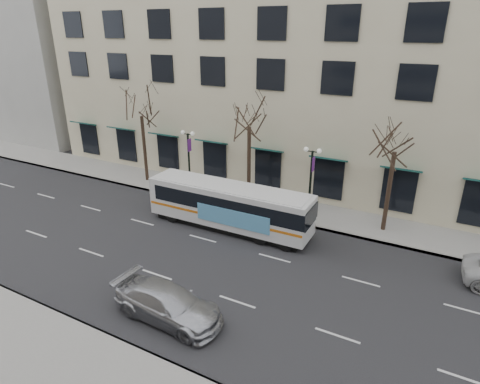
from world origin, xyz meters
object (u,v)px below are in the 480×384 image
Objects in this scene: lamp_post_left at (189,159)px; city_bus at (230,205)px; tree_far_mid at (249,113)px; silver_car at (168,303)px; tree_far_right at (397,137)px; lamp_post_right at (311,180)px; tree_far_left at (140,105)px.

lamp_post_left reaches higher than city_bus.
silver_car is (2.74, -13.60, -6.12)m from tree_far_mid.
silver_car is (-7.26, -13.60, -5.63)m from tree_far_right.
tree_far_left is at bearing 177.71° from lamp_post_right.
tree_far_left is at bearing 45.54° from silver_car.
lamp_post_left is 10.00m from lamp_post_right.
tree_far_left is 10.00m from tree_far_mid.
tree_far_right is at bearing 25.07° from city_bus.
tree_far_mid reaches higher than lamp_post_right.
city_bus is at bearing 14.17° from silver_car.
tree_far_left is 12.70m from city_bus.
lamp_post_right is at bearing 41.59° from city_bus.
tree_far_mid reaches higher than tree_far_left.
silver_car is (-2.27, -13.00, -2.16)m from lamp_post_right.
lamp_post_left is (-14.99, -0.60, -3.48)m from tree_far_right.
city_bus is 9.47m from silver_car.
tree_far_right reaches higher than lamp_post_right.
tree_far_mid is 6.40m from lamp_post_left.
city_bus is (-4.19, -3.77, -1.27)m from lamp_post_right.
tree_far_right is at bearing 0.00° from tree_far_left.
city_bus reaches higher than silver_car.
tree_far_right is 6.11m from lamp_post_right.
city_bus is (5.81, -3.77, -1.27)m from lamp_post_left.
lamp_post_right is at bearing 0.00° from lamp_post_left.
city_bus is at bearing -32.99° from lamp_post_left.
lamp_post_right is (5.01, -0.60, -3.96)m from tree_far_mid.
tree_far_mid is at bearing 100.20° from city_bus.
tree_far_left is 1.03× the size of tree_far_right.
lamp_post_left is (-4.99, -0.60, -3.96)m from tree_far_mid.
tree_far_left is 1.60× the size of lamp_post_left.
lamp_post_left is 15.28m from silver_car.
city_bus is (10.82, -4.37, -5.03)m from tree_far_left.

